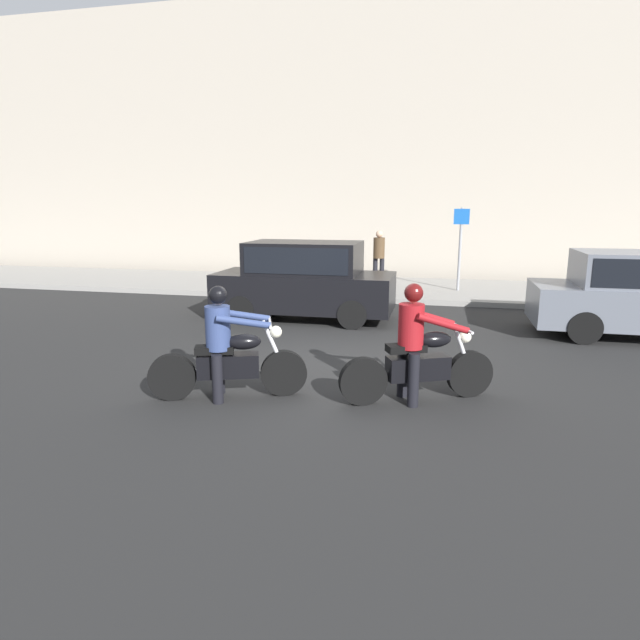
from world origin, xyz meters
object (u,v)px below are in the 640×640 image
object	(u,v)px
motorcycle_with_rider_crimson	(417,354)
pedestrian_bystander	(379,255)
street_sign_post	(460,241)
parked_hatchback_black	(304,279)
motorcycle_with_rider_denim_blue	(227,353)

from	to	relation	value
motorcycle_with_rider_crimson	pedestrian_bystander	world-z (taller)	pedestrian_bystander
motorcycle_with_rider_crimson	street_sign_post	bearing A→B (deg)	85.33
motorcycle_with_rider_crimson	parked_hatchback_black	distance (m)	5.60
parked_hatchback_black	pedestrian_bystander	xyz separation A→B (m)	(1.23, 4.14, 0.22)
motorcycle_with_rider_denim_blue	parked_hatchback_black	size ratio (longest dim) A/B	0.51
motorcycle_with_rider_denim_blue	pedestrian_bystander	xyz separation A→B (m)	(0.96, 9.43, 0.51)
street_sign_post	motorcycle_with_rider_denim_blue	bearing A→B (deg)	-109.03
pedestrian_bystander	street_sign_post	bearing A→B (deg)	3.47
motorcycle_with_rider_denim_blue	street_sign_post	bearing A→B (deg)	70.97
parked_hatchback_black	motorcycle_with_rider_denim_blue	bearing A→B (deg)	-87.01
parked_hatchback_black	street_sign_post	xyz separation A→B (m)	(3.58, 4.28, 0.66)
parked_hatchback_black	street_sign_post	bearing A→B (deg)	50.10
parked_hatchback_black	pedestrian_bystander	distance (m)	4.32
motorcycle_with_rider_crimson	street_sign_post	distance (m)	9.18
motorcycle_with_rider_denim_blue	pedestrian_bystander	world-z (taller)	pedestrian_bystander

